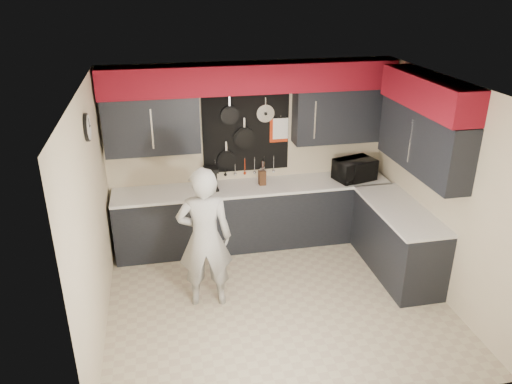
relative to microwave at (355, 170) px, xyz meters
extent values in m
plane|color=#BAB091|center=(-1.47, -1.38, -1.07)|extent=(4.00, 4.00, 0.00)
cube|color=beige|center=(-1.47, 0.36, 0.23)|extent=(4.00, 0.01, 2.60)
cube|color=black|center=(-2.80, 0.21, 0.75)|extent=(1.24, 0.32, 0.75)
cube|color=black|center=(-0.19, 0.21, 0.75)|extent=(1.34, 0.32, 0.75)
cube|color=maroon|center=(-1.47, 0.19, 1.33)|extent=(3.94, 0.36, 0.38)
cube|color=black|center=(-1.52, 0.35, 0.55)|extent=(1.22, 0.03, 1.15)
cylinder|color=black|center=(-1.75, 0.31, 0.81)|extent=(0.26, 0.04, 0.26)
cylinder|color=black|center=(-1.55, 0.31, 0.48)|extent=(0.30, 0.04, 0.30)
cylinder|color=black|center=(-1.81, 0.31, 0.17)|extent=(0.27, 0.04, 0.27)
cylinder|color=silver|center=(-1.25, 0.32, 0.81)|extent=(0.25, 0.02, 0.25)
cube|color=#B72D0E|center=(-1.05, 0.33, 0.55)|extent=(0.26, 0.01, 0.34)
cube|color=white|center=(-1.03, 0.32, 0.58)|extent=(0.22, 0.01, 0.30)
cylinder|color=silver|center=(-1.97, 0.33, 0.06)|extent=(0.01, 0.01, 0.20)
cylinder|color=silver|center=(-1.83, 0.33, 0.06)|extent=(0.01, 0.01, 0.20)
cylinder|color=silver|center=(-1.68, 0.33, 0.06)|extent=(0.01, 0.01, 0.20)
cylinder|color=silver|center=(-1.54, 0.33, 0.06)|extent=(0.01, 0.01, 0.20)
cylinder|color=silver|center=(-1.40, 0.33, 0.06)|extent=(0.01, 0.01, 0.20)
cylinder|color=silver|center=(-1.26, 0.33, 0.06)|extent=(0.01, 0.01, 0.20)
cylinder|color=silver|center=(-1.12, 0.33, 0.06)|extent=(0.01, 0.01, 0.20)
cube|color=beige|center=(0.53, -1.38, 0.23)|extent=(0.01, 3.50, 2.60)
cube|color=black|center=(0.37, -1.08, 0.75)|extent=(0.32, 1.70, 0.75)
cube|color=maroon|center=(0.35, -1.08, 1.33)|extent=(0.36, 1.70, 0.38)
cube|color=beige|center=(-3.46, -1.38, 0.23)|extent=(0.01, 3.50, 2.60)
cylinder|color=black|center=(-3.45, -0.98, 1.11)|extent=(0.04, 0.30, 0.30)
cylinder|color=white|center=(-3.43, -0.98, 1.11)|extent=(0.01, 0.26, 0.26)
cube|color=black|center=(-1.47, 0.07, -0.63)|extent=(3.90, 0.60, 0.88)
cube|color=silver|center=(-1.47, 0.05, -0.17)|extent=(3.90, 0.63, 0.04)
cube|color=black|center=(0.23, -1.03, -0.63)|extent=(0.60, 1.60, 0.88)
cube|color=silver|center=(0.22, -1.03, -0.17)|extent=(0.63, 1.60, 0.04)
cube|color=black|center=(-1.47, -0.19, -1.02)|extent=(3.90, 0.06, 0.10)
imported|color=black|center=(0.00, 0.00, 0.00)|extent=(0.63, 0.51, 0.31)
cube|color=black|center=(-1.34, 0.07, -0.05)|extent=(0.10, 0.10, 0.21)
cylinder|color=white|center=(-1.32, 0.14, -0.08)|extent=(0.11, 0.11, 0.14)
cube|color=black|center=(-2.06, 0.05, -0.14)|extent=(0.19, 0.23, 0.03)
cube|color=black|center=(-2.06, 0.13, 0.01)|extent=(0.18, 0.07, 0.30)
cube|color=black|center=(-2.06, 0.05, 0.14)|extent=(0.19, 0.23, 0.06)
cylinder|color=black|center=(-2.06, 0.03, -0.05)|extent=(0.11, 0.11, 0.14)
imported|color=#BABAB8|center=(-2.29, -1.23, -0.21)|extent=(0.67, 0.47, 1.74)
camera|label=1|loc=(-2.72, -6.27, 2.57)|focal=35.00mm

